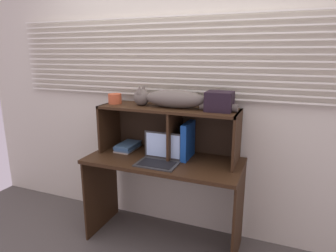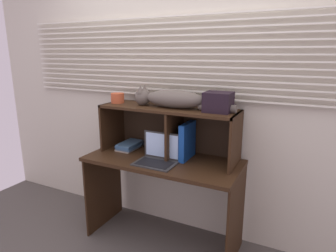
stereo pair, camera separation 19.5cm
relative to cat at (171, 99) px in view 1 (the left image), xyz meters
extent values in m
cube|color=beige|center=(-0.03, 0.23, -0.01)|extent=(4.40, 0.04, 2.50)
cube|color=silver|center=(-0.03, 0.18, 0.00)|extent=(3.26, 0.02, 0.01)
cube|color=silver|center=(-0.03, 0.18, 0.05)|extent=(3.26, 0.02, 0.01)
cube|color=silver|center=(-0.03, 0.18, 0.10)|extent=(3.26, 0.02, 0.01)
cube|color=silver|center=(-0.03, 0.18, 0.15)|extent=(3.26, 0.02, 0.01)
cube|color=silver|center=(-0.03, 0.18, 0.20)|extent=(3.26, 0.02, 0.01)
cube|color=silver|center=(-0.03, 0.18, 0.25)|extent=(3.26, 0.02, 0.01)
cube|color=silver|center=(-0.03, 0.18, 0.30)|extent=(3.26, 0.02, 0.01)
cube|color=silver|center=(-0.03, 0.18, 0.35)|extent=(3.26, 0.02, 0.01)
cube|color=silver|center=(-0.03, 0.18, 0.41)|extent=(3.26, 0.02, 0.01)
cube|color=silver|center=(-0.03, 0.18, 0.46)|extent=(3.26, 0.02, 0.01)
cube|color=silver|center=(-0.03, 0.18, 0.51)|extent=(3.26, 0.02, 0.01)
cube|color=silver|center=(-0.03, 0.18, 0.56)|extent=(3.26, 0.02, 0.01)
cube|color=silver|center=(-0.03, 0.18, 0.61)|extent=(3.26, 0.02, 0.01)
cube|color=silver|center=(-0.03, 0.18, 0.66)|extent=(3.26, 0.02, 0.01)
cube|color=black|center=(-0.03, -0.10, -0.51)|extent=(1.29, 0.58, 0.03)
cube|color=black|center=(-0.66, -0.10, -0.89)|extent=(0.02, 0.52, 0.74)
cube|color=black|center=(0.61, -0.10, -0.89)|extent=(0.02, 0.52, 0.74)
cube|color=black|center=(-0.03, 0.00, -0.08)|extent=(1.17, 0.36, 0.02)
cube|color=black|center=(-0.60, 0.00, -0.28)|extent=(0.02, 0.36, 0.42)
cube|color=black|center=(0.55, 0.00, -0.28)|extent=(0.02, 0.36, 0.42)
cube|color=black|center=(0.03, 0.00, -0.29)|extent=(0.02, 0.34, 0.40)
cube|color=#302115|center=(-0.03, 0.18, -0.28)|extent=(1.17, 0.01, 0.42)
ellipsoid|color=#595148|center=(0.03, 0.00, 0.00)|extent=(0.52, 0.18, 0.15)
sphere|color=#595148|center=(-0.27, 0.00, 0.00)|extent=(0.14, 0.14, 0.14)
cone|color=#564D44|center=(-0.27, -0.03, 0.07)|extent=(0.06, 0.06, 0.06)
cone|color=#564C43|center=(-0.27, 0.03, 0.07)|extent=(0.06, 0.06, 0.06)
cylinder|color=#595148|center=(0.39, 0.00, -0.04)|extent=(0.29, 0.06, 0.06)
cube|color=#2E2E2E|center=(-0.02, -0.23, -0.49)|extent=(0.33, 0.24, 0.01)
cube|color=#2E2E2E|center=(-0.02, -0.11, -0.37)|extent=(0.33, 0.01, 0.22)
cube|color=#ADD1F9|center=(-0.02, -0.12, -0.37)|extent=(0.29, 0.00, 0.20)
cube|color=black|center=(-0.02, -0.24, -0.48)|extent=(0.28, 0.17, 0.00)
cube|color=navy|center=(0.15, 0.00, -0.34)|extent=(0.05, 0.25, 0.31)
cube|color=gray|center=(-0.43, 0.00, -0.49)|extent=(0.15, 0.25, 0.01)
cube|color=#3A5572|center=(-0.42, 0.00, -0.47)|extent=(0.15, 0.25, 0.02)
cube|color=#32567D|center=(-0.43, 0.00, -0.45)|extent=(0.15, 0.25, 0.02)
cube|color=#395977|center=(-0.42, 0.00, -0.44)|extent=(0.15, 0.25, 0.01)
cylinder|color=#B64D2B|center=(-0.53, 0.00, -0.03)|extent=(0.12, 0.12, 0.09)
cube|color=black|center=(0.40, 0.00, 0.00)|extent=(0.20, 0.18, 0.15)
camera|label=1|loc=(0.85, -2.21, 0.37)|focal=31.18mm
camera|label=2|loc=(1.03, -2.13, 0.37)|focal=31.18mm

